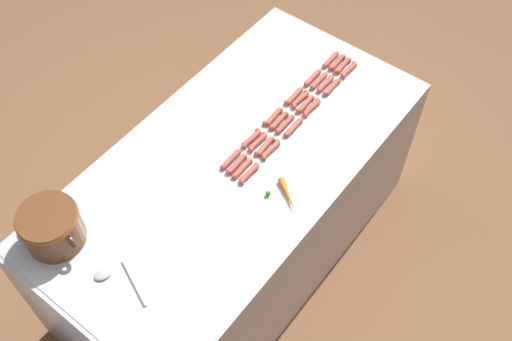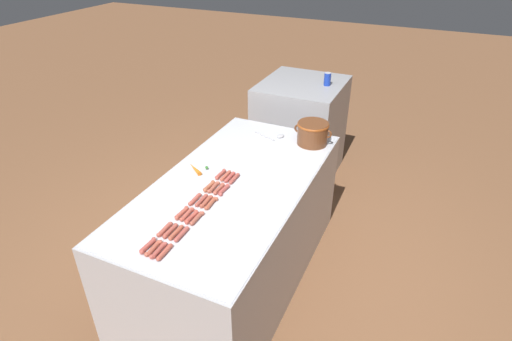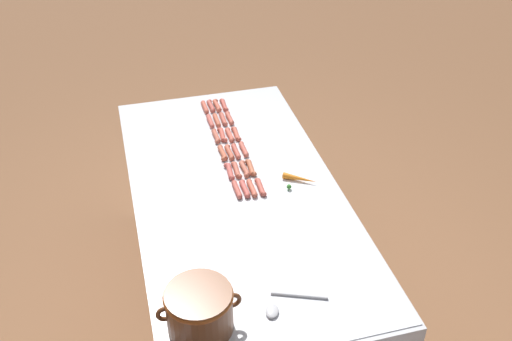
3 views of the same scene
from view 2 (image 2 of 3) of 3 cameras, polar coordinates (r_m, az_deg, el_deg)
name	(u,v)px [view 2 (image 2 of 3)]	position (r m, az deg, el deg)	size (l,w,h in m)	color
ground_plane	(237,273)	(3.35, -2.68, -14.06)	(20.00, 20.00, 0.00)	brown
griddle_counter	(235,230)	(3.06, -2.88, -8.31)	(0.97, 1.94, 0.87)	#BCBCC1
back_cabinet	(300,130)	(4.37, 6.11, 5.63)	(0.79, 0.87, 1.03)	#A0A0A4
hot_dog_0	(148,246)	(2.33, -14.76, -10.03)	(0.03, 0.14, 0.03)	#B84F44
hot_dog_1	(165,229)	(2.41, -12.55, -7.96)	(0.03, 0.14, 0.03)	#B95646
hot_dog_2	(182,213)	(2.52, -10.26, -5.81)	(0.03, 0.14, 0.03)	#B85342
hot_dog_3	(195,199)	(2.62, -8.47, -3.97)	(0.03, 0.14, 0.03)	#B75546
hot_dog_4	(209,186)	(2.74, -6.52, -2.18)	(0.03, 0.14, 0.03)	#B15C3E
hot_dog_5	(221,174)	(2.86, -4.94, -0.52)	(0.03, 0.14, 0.03)	#B65043
hot_dog_6	(154,248)	(2.30, -14.03, -10.42)	(0.03, 0.14, 0.03)	#BD5843
hot_dog_7	(170,231)	(2.40, -11.80, -8.20)	(0.03, 0.14, 0.03)	#B35143
hot_dog_8	(187,214)	(2.50, -9.55, -6.01)	(0.03, 0.14, 0.03)	#BC5544
hot_dog_9	(201,200)	(2.61, -7.57, -4.12)	(0.03, 0.14, 0.03)	#B04F42
hot_dog_10	(214,187)	(2.72, -5.90, -2.32)	(0.03, 0.14, 0.03)	#B25B47
hot_dog_11	(226,176)	(2.84, -4.24, -0.73)	(0.03, 0.14, 0.03)	#BC5843
hot_dog_12	(159,250)	(2.28, -13.36, -10.73)	(0.03, 0.14, 0.03)	#B45045
hot_dog_13	(176,232)	(2.38, -11.03, -8.43)	(0.03, 0.14, 0.03)	#B5553E
hot_dog_14	(192,217)	(2.48, -8.94, -6.38)	(0.03, 0.14, 0.03)	#BD4F41
hot_dog_15	(206,202)	(2.59, -6.90, -4.30)	(0.03, 0.14, 0.03)	#B1533E
hot_dog_16	(219,189)	(2.71, -5.16, -2.53)	(0.03, 0.14, 0.03)	#B25643
hot_dog_17	(230,177)	(2.82, -3.67, -0.92)	(0.03, 0.14, 0.03)	#BC5047
hot_dog_18	(165,252)	(2.27, -12.57, -10.99)	(0.03, 0.14, 0.03)	#BE5442
hot_dog_19	(182,234)	(2.36, -10.21, -8.70)	(0.03, 0.14, 0.03)	#BA5146
hot_dog_20	(197,218)	(2.46, -8.15, -6.59)	(0.03, 0.14, 0.03)	#B15643
hot_dog_21	(211,203)	(2.57, -6.21, -4.56)	(0.03, 0.14, 0.03)	#B6573D
hot_dog_22	(224,190)	(2.69, -4.44, -2.69)	(0.03, 0.14, 0.03)	#B94F46
hot_dog_23	(234,179)	(2.80, -3.01, -1.13)	(0.03, 0.14, 0.03)	#B45044
bean_pot	(313,132)	(3.27, 7.88, 5.31)	(0.31, 0.25, 0.18)	brown
serving_spoon	(275,136)	(3.39, 2.67, 4.78)	(0.26, 0.14, 0.02)	#B7B7BC
carrot	(195,168)	(2.94, -8.41, 0.28)	(0.16, 0.12, 0.03)	orange
soda_can	(327,79)	(4.11, 9.88, 12.39)	(0.07, 0.07, 0.13)	#1938B2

